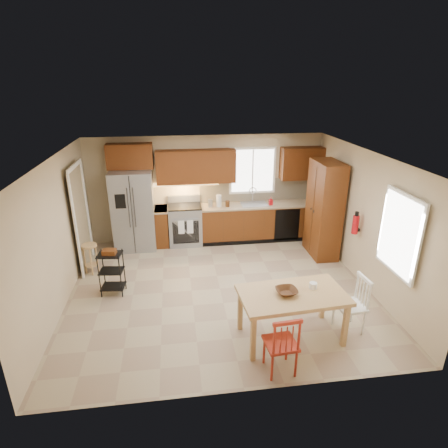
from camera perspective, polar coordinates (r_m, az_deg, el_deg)
name	(u,v)px	position (r m, az deg, el deg)	size (l,w,h in m)	color
floor	(220,289)	(7.17, -0.62, -9.81)	(5.50, 5.50, 0.00)	tan
ceiling	(219,157)	(6.24, -0.71, 10.18)	(5.50, 5.00, 0.02)	silver
wall_back	(207,188)	(8.96, -2.67, 5.45)	(5.50, 0.02, 2.50)	#CCB793
wall_front	(247,308)	(4.42, 3.50, -12.68)	(5.50, 0.02, 2.50)	#CCB793
wall_left	(57,236)	(6.86, -24.11, -1.64)	(0.02, 5.00, 2.50)	#CCB793
wall_right	(366,220)	(7.44, 20.86, 0.60)	(0.02, 5.00, 2.50)	#CCB793
refrigerator	(134,210)	(8.72, -13.59, 2.06)	(0.92, 0.75, 1.82)	gray
range_stove	(185,225)	(8.89, -5.92, -0.17)	(0.76, 0.63, 0.92)	gray
base_cabinet_narrow	(162,226)	(8.91, -9.46, -0.37)	(0.30, 0.60, 0.90)	#5C2911
base_cabinet_run	(261,221)	(9.13, 5.68, 0.39)	(2.92, 0.60, 0.90)	#5C2911
dishwasher	(287,225)	(9.02, 9.56, -0.10)	(0.60, 0.02, 0.78)	black
backsplash	(260,189)	(9.16, 5.44, 5.26)	(2.92, 0.03, 0.55)	beige
upper_over_fridge	(130,156)	(8.61, -14.17, 9.99)	(1.00, 0.35, 0.55)	#5C270F
upper_left_block	(196,167)	(8.63, -4.30, 8.73)	(1.80, 0.35, 0.75)	#5C270F
upper_right_block	(302,163)	(9.12, 11.77, 9.05)	(1.00, 0.35, 0.75)	#5C270F
window_back	(252,171)	(9.00, 4.36, 8.12)	(1.12, 0.04, 1.12)	white
sink	(254,206)	(8.95, 4.59, 2.78)	(0.62, 0.46, 0.16)	gray
undercab_glow	(183,184)	(8.69, -6.20, 6.07)	(1.60, 0.30, 0.01)	#FFBF66
soap_bottle	(271,201)	(8.90, 7.14, 3.49)	(0.09, 0.09, 0.19)	#AD0C13
paper_towel	(219,201)	(8.71, -0.79, 3.56)	(0.12, 0.12, 0.28)	white
canister_steel	(210,203)	(8.71, -2.10, 3.19)	(0.11, 0.11, 0.18)	gray
canister_wood	(228,204)	(8.73, 0.54, 3.12)	(0.10, 0.10, 0.14)	#4A2B13
pantry	(324,210)	(8.38, 15.01, 2.14)	(0.50, 0.95, 2.10)	#5C2911
fire_extinguisher	(355,225)	(7.56, 19.39, -0.10)	(0.12, 0.12, 0.36)	#AD0C13
window_right	(400,234)	(6.42, 25.21, -1.41)	(0.04, 1.02, 1.32)	white
doorway	(81,219)	(8.08, -21.03, 0.67)	(0.04, 0.95, 2.10)	#8C7A59
dining_table	(291,316)	(5.88, 10.19, -13.62)	(1.56, 0.88, 0.76)	tan
chair_red	(281,342)	(5.24, 8.63, -17.37)	(0.43, 0.43, 0.92)	#A12918
chair_white	(350,305)	(6.20, 18.66, -11.58)	(0.43, 0.43, 0.92)	white
table_bowl	(286,294)	(5.64, 9.49, -10.50)	(0.32, 0.32, 0.08)	#4A2B13
table_jar	(313,287)	(5.83, 13.40, -9.29)	(0.11, 0.11, 0.13)	white
bar_stool	(91,259)	(8.03, -19.62, -5.01)	(0.30, 0.30, 0.62)	tan
utility_cart	(112,273)	(7.13, -16.72, -7.17)	(0.42, 0.32, 0.83)	black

